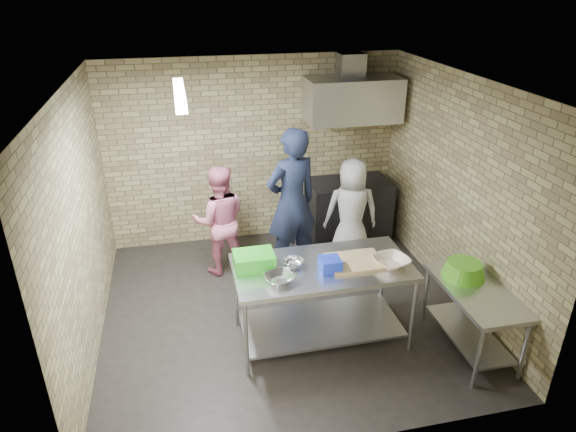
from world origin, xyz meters
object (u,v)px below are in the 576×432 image
(stove, at_px, (348,210))
(bottle_green, at_px, (378,101))
(woman_white, at_px, (351,212))
(blue_tub, at_px, (330,264))
(prep_table, at_px, (321,302))
(man_navy, at_px, (292,203))
(bottle_red, at_px, (351,101))
(green_crate, at_px, (254,260))
(woman_pink, at_px, (220,221))
(green_basin, at_px, (464,270))
(side_counter, at_px, (471,319))

(stove, bearing_deg, bottle_green, 28.07)
(bottle_green, xyz_separation_m, woman_white, (-0.65, -0.93, -1.26))
(woman_white, bearing_deg, blue_tub, 72.89)
(prep_table, bearing_deg, woman_white, 60.99)
(bottle_green, xyz_separation_m, man_navy, (-1.50, -1.01, -1.02))
(stove, relative_size, bottle_green, 8.00)
(bottle_red, bearing_deg, stove, -101.77)
(green_crate, xyz_separation_m, blue_tub, (0.75, -0.22, -0.02))
(green_crate, relative_size, woman_pink, 0.27)
(green_basin, height_order, man_navy, man_navy)
(prep_table, height_order, green_basin, prep_table)
(side_counter, height_order, man_navy, man_navy)
(prep_table, xyz_separation_m, side_counter, (1.51, -0.51, -0.09))
(green_crate, height_order, bottle_green, bottle_green)
(green_basin, bearing_deg, green_crate, 170.22)
(prep_table, relative_size, blue_tub, 9.00)
(man_navy, bearing_deg, woman_white, 166.94)
(man_navy, distance_m, woman_white, 0.89)
(green_basin, xyz_separation_m, bottle_red, (-0.38, 2.74, 1.19))
(side_counter, relative_size, bottle_red, 6.67)
(stove, xyz_separation_m, woman_white, (-0.20, -0.69, 0.30))
(stove, relative_size, green_basin, 2.61)
(green_crate, bearing_deg, blue_tub, -16.35)
(blue_tub, relative_size, man_navy, 0.10)
(green_basin, bearing_deg, prep_table, 170.19)
(green_basin, height_order, bottle_red, bottle_red)
(green_basin, relative_size, bottle_green, 3.07)
(woman_pink, bearing_deg, green_basin, 142.54)
(prep_table, distance_m, bottle_green, 3.29)
(bottle_red, bearing_deg, woman_pink, -157.99)
(prep_table, relative_size, green_basin, 4.04)
(bottle_red, distance_m, bottle_green, 0.40)
(stove, xyz_separation_m, blue_tub, (-1.01, -2.34, 0.55))
(bottle_red, xyz_separation_m, woman_pink, (-2.02, -0.82, -1.28))
(stove, bearing_deg, side_counter, -80.71)
(bottle_red, relative_size, man_navy, 0.09)
(prep_table, xyz_separation_m, man_navy, (0.01, 1.47, 0.53))
(woman_white, bearing_deg, prep_table, 70.01)
(bottle_green, distance_m, man_navy, 2.07)
(woman_white, bearing_deg, bottle_green, -115.80)
(blue_tub, distance_m, bottle_green, 3.14)
(stove, distance_m, woman_pink, 2.08)
(side_counter, bearing_deg, green_basin, 94.57)
(prep_table, distance_m, man_navy, 1.57)
(woman_pink, bearing_deg, side_counter, 139.32)
(stove, xyz_separation_m, woman_pink, (-1.97, -0.58, 0.30))
(man_navy, bearing_deg, blue_tub, 73.43)
(bottle_red, height_order, woman_white, bottle_red)
(bottle_red, bearing_deg, woman_white, -104.97)
(green_crate, bearing_deg, woman_pink, 97.98)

